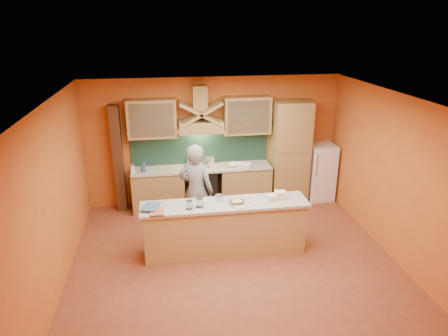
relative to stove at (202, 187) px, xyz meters
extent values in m
cube|color=brown|center=(0.30, -2.20, -0.45)|extent=(5.50, 5.00, 0.01)
cube|color=white|center=(0.30, -2.20, 2.35)|extent=(5.50, 5.00, 0.01)
cube|color=#CF6828|center=(0.30, 0.30, 0.95)|extent=(5.50, 0.02, 2.80)
cube|color=#CF6828|center=(0.30, -4.70, 0.95)|extent=(5.50, 0.02, 2.80)
cube|color=#CF6828|center=(-2.45, -2.20, 0.95)|extent=(0.02, 5.00, 2.80)
cube|color=#CF6828|center=(3.05, -2.20, 0.95)|extent=(0.02, 5.00, 2.80)
cube|color=#A7864C|center=(-0.95, 0.00, -0.02)|extent=(1.10, 0.60, 0.86)
cube|color=#A7864C|center=(0.95, 0.00, -0.02)|extent=(1.10, 0.60, 0.86)
cube|color=#B5AC99|center=(0.00, 0.00, 0.45)|extent=(3.00, 0.62, 0.04)
cube|color=black|center=(0.00, 0.00, 0.00)|extent=(0.60, 0.58, 0.90)
cube|color=#173428|center=(0.00, 0.28, 0.80)|extent=(3.00, 0.03, 0.70)
cube|color=#A7864C|center=(0.00, 0.05, 1.37)|extent=(0.92, 0.50, 0.24)
cube|color=#A7864C|center=(0.00, 0.15, 1.95)|extent=(0.30, 0.30, 0.50)
cube|color=#A7864C|center=(-1.00, 0.12, 1.55)|extent=(1.00, 0.35, 0.80)
cube|color=#A7864C|center=(1.00, 0.12, 1.55)|extent=(1.00, 0.35, 0.80)
cube|color=#A7864C|center=(1.95, 0.00, 0.70)|extent=(0.80, 0.60, 2.30)
cube|color=white|center=(2.70, 0.00, 0.20)|extent=(0.58, 0.60, 1.30)
cube|color=#472816|center=(-1.75, 0.15, 0.70)|extent=(0.20, 0.30, 2.30)
cube|color=tan|center=(0.20, -1.90, -0.01)|extent=(2.80, 0.55, 0.88)
cube|color=#B5AC99|center=(0.20, -1.90, 0.47)|extent=(2.90, 0.62, 0.05)
imported|color=gray|center=(-0.24, -1.24, 0.46)|extent=(0.79, 0.67, 1.83)
cylinder|color=silver|center=(-0.08, -0.04, 0.53)|extent=(0.30, 0.30, 0.15)
cylinder|color=#B6B6BD|center=(0.07, 0.01, 0.51)|extent=(0.22, 0.22, 0.13)
imported|color=silver|center=(-1.45, -0.08, 0.57)|extent=(0.10, 0.10, 0.20)
imported|color=#304984|center=(-1.23, -0.08, 0.60)|extent=(0.13, 0.13, 0.27)
imported|color=white|center=(0.68, -0.07, 0.51)|extent=(0.26, 0.26, 0.08)
cube|color=white|center=(0.89, -0.19, 0.52)|extent=(0.35, 0.32, 0.10)
imported|color=#A7573B|center=(-1.07, -2.07, 0.51)|extent=(0.23, 0.31, 0.03)
imported|color=#3D5986|center=(-1.18, -1.88, 0.53)|extent=(0.34, 0.40, 0.03)
cylinder|color=white|center=(-0.24, -1.97, 0.57)|extent=(0.13, 0.13, 0.15)
cylinder|color=silver|center=(-0.42, -2.02, 0.57)|extent=(0.13, 0.13, 0.14)
cube|color=white|center=(0.12, -1.80, 0.54)|extent=(0.14, 0.14, 0.10)
imported|color=white|center=(0.40, -1.93, 0.53)|extent=(0.26, 0.26, 0.06)
cube|color=beige|center=(0.45, -2.08, 0.50)|extent=(0.27, 0.23, 0.02)
cube|color=beige|center=(1.20, -1.84, 0.56)|extent=(0.21, 0.17, 0.13)
cube|color=beige|center=(1.04, -1.91, 0.55)|extent=(0.18, 0.15, 0.10)
camera|label=1|loc=(-0.79, -8.04, 3.47)|focal=32.00mm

